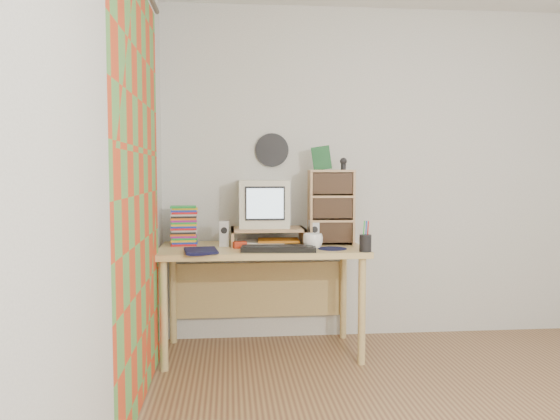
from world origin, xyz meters
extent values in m
plane|color=white|center=(0.00, 1.75, 1.25)|extent=(3.50, 0.00, 3.50)
plane|color=white|center=(-1.75, 0.00, 1.25)|extent=(0.00, 3.50, 3.50)
plane|color=red|center=(-1.71, 0.48, 1.15)|extent=(0.00, 2.20, 2.20)
cylinder|color=black|center=(-0.93, 1.73, 1.43)|extent=(0.25, 0.02, 0.25)
cube|color=#DBC075|center=(-1.03, 1.38, 0.73)|extent=(1.40, 0.70, 0.04)
cube|color=#DBC075|center=(-1.03, 1.71, 0.38)|extent=(1.33, 0.02, 0.41)
cylinder|color=#DBC075|center=(-1.67, 1.09, 0.35)|extent=(0.05, 0.05, 0.71)
cylinder|color=#DBC075|center=(-0.39, 1.09, 0.35)|extent=(0.05, 0.05, 0.71)
cylinder|color=#DBC075|center=(-1.67, 1.67, 0.35)|extent=(0.05, 0.05, 0.71)
cylinder|color=#DBC075|center=(-0.39, 1.67, 0.35)|extent=(0.05, 0.05, 0.71)
cube|color=tan|center=(-1.23, 1.48, 0.81)|extent=(0.02, 0.30, 0.12)
cube|color=tan|center=(-0.73, 1.48, 0.81)|extent=(0.02, 0.30, 0.12)
cube|color=tan|center=(-0.98, 1.48, 0.86)|extent=(0.52, 0.30, 0.02)
cube|color=beige|center=(-1.00, 1.53, 1.04)|extent=(0.36, 0.36, 0.34)
cube|color=silver|center=(-1.29, 1.42, 0.84)|extent=(0.07, 0.07, 0.18)
cube|color=silver|center=(-0.66, 1.42, 0.84)|extent=(0.07, 0.07, 0.18)
cube|color=black|center=(-0.93, 1.15, 0.77)|extent=(0.50, 0.21, 0.03)
cube|color=tan|center=(-0.53, 1.46, 1.02)|extent=(0.33, 0.19, 0.53)
imported|color=white|center=(-0.70, 1.21, 0.80)|extent=(0.14, 0.14, 0.11)
imported|color=black|center=(-1.53, 1.11, 0.77)|extent=(0.27, 0.22, 0.05)
cylinder|color=#101737|center=(-0.56, 1.22, 0.75)|extent=(0.22, 0.22, 0.00)
cube|color=red|center=(-1.18, 1.32, 0.77)|extent=(0.10, 0.08, 0.04)
cube|color=#165024|center=(-0.60, 1.48, 1.36)|extent=(0.13, 0.04, 0.17)
camera|label=1|loc=(-1.25, -2.36, 1.27)|focal=35.00mm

